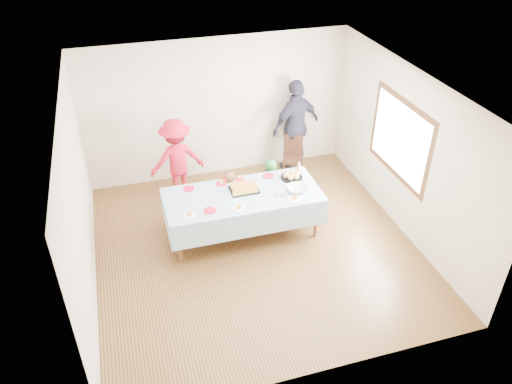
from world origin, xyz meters
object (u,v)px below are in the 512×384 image
birthday_cake (244,188)px  adult_left (177,159)px  dining_chair (293,154)px  party_table (243,197)px

birthday_cake → adult_left: bearing=123.4°
birthday_cake → dining_chair: birthday_cake is taller
dining_chair → adult_left: size_ratio=0.55×
birthday_cake → party_table: bearing=-115.3°
dining_chair → birthday_cake: bearing=-111.1°
party_table → dining_chair: bearing=47.0°
party_table → adult_left: bearing=119.9°
party_table → adult_left: (-0.83, 1.44, 0.04)m
party_table → birthday_cake: bearing=64.7°
dining_chair → adult_left: adult_left is taller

